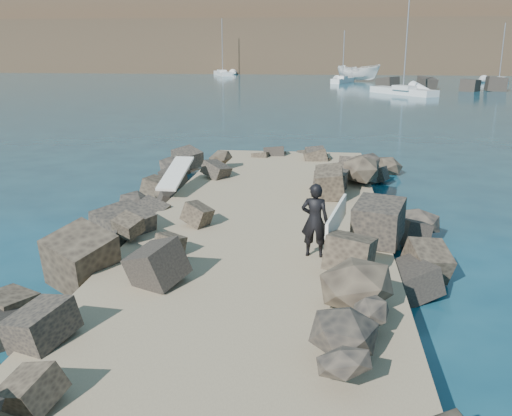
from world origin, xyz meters
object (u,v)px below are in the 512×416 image
(surfboard_resting, at_px, (176,177))
(surfer_with_board, at_px, (318,220))
(boat_imported, at_px, (358,73))
(sailboat_e, at_px, (223,73))

(surfboard_resting, height_order, surfer_with_board, surfer_with_board)
(boat_imported, bearing_deg, sailboat_e, 77.90)
(surfboard_resting, bearing_deg, sailboat_e, 99.60)
(surfer_with_board, bearing_deg, boat_imported, 86.35)
(surfer_with_board, bearing_deg, surfboard_resting, 130.29)
(surfboard_resting, distance_m, surfer_with_board, 6.86)
(surfboard_resting, relative_size, boat_imported, 0.39)
(boat_imported, relative_size, sailboat_e, 0.66)
(sailboat_e, bearing_deg, surfer_with_board, -78.62)
(surfboard_resting, xyz_separation_m, sailboat_e, (-13.08, 81.78, -0.69))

